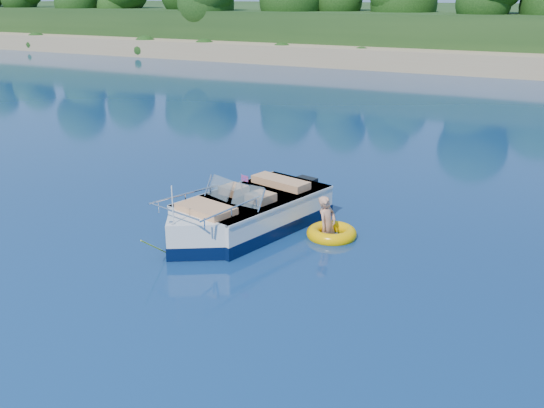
# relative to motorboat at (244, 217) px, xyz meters

# --- Properties ---
(ground) EXTENTS (160.00, 160.00, 0.00)m
(ground) POSITION_rel_motorboat_xyz_m (-1.33, -1.48, -0.37)
(ground) COLOR #0A1F47
(ground) RESTS_ON ground
(shoreline) EXTENTS (170.00, 59.00, 6.00)m
(shoreline) POSITION_rel_motorboat_xyz_m (-1.33, 62.29, 0.60)
(shoreline) COLOR tan
(shoreline) RESTS_ON ground
(motorboat) EXTENTS (2.94, 5.68, 1.93)m
(motorboat) POSITION_rel_motorboat_xyz_m (0.00, 0.00, 0.00)
(motorboat) COLOR silver
(motorboat) RESTS_ON ground
(tow_tube) EXTENTS (1.22, 1.22, 0.32)m
(tow_tube) POSITION_rel_motorboat_xyz_m (2.08, 0.64, -0.29)
(tow_tube) COLOR #FFB500
(tow_tube) RESTS_ON ground
(boy) EXTENTS (0.51, 0.88, 1.64)m
(boy) POSITION_rel_motorboat_xyz_m (1.97, 0.64, -0.37)
(boy) COLOR tan
(boy) RESTS_ON ground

